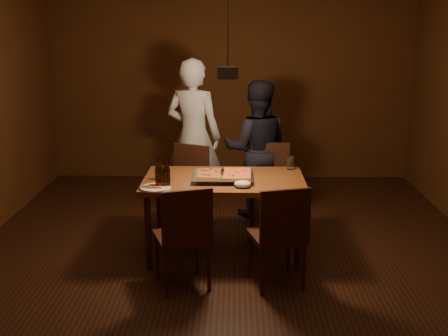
{
  "coord_description": "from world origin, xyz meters",
  "views": [
    {
      "loc": [
        0.07,
        -4.82,
        2.17
      ],
      "look_at": [
        -0.04,
        0.23,
        0.85
      ],
      "focal_mm": 45.0,
      "sensor_mm": 36.0,
      "label": 1
    }
  ],
  "objects_px": {
    "chair_far_left": "(187,179)",
    "diner_dark": "(256,149)",
    "pizza_tray": "(223,177)",
    "dining_table": "(224,186)",
    "pendant_lamp": "(228,71)",
    "beer_bottle_a": "(159,173)",
    "chair_near_left": "(184,229)",
    "diner_white": "(194,136)",
    "beer_bottle_b": "(167,174)",
    "chair_far_right": "(270,177)",
    "plate_slice": "(155,188)",
    "chair_near_right": "(280,228)"
  },
  "relations": [
    {
      "from": "chair_near_left",
      "to": "plate_slice",
      "type": "bearing_deg",
      "value": 104.69
    },
    {
      "from": "chair_far_left",
      "to": "pendant_lamp",
      "type": "distance_m",
      "value": 1.61
    },
    {
      "from": "pizza_tray",
      "to": "beer_bottle_a",
      "type": "height_order",
      "value": "beer_bottle_a"
    },
    {
      "from": "diner_dark",
      "to": "pizza_tray",
      "type": "bearing_deg",
      "value": 74.95
    },
    {
      "from": "dining_table",
      "to": "plate_slice",
      "type": "relative_size",
      "value": 5.61
    },
    {
      "from": "pendant_lamp",
      "to": "pizza_tray",
      "type": "bearing_deg",
      "value": 103.98
    },
    {
      "from": "beer_bottle_b",
      "to": "pizza_tray",
      "type": "bearing_deg",
      "value": 27.55
    },
    {
      "from": "pizza_tray",
      "to": "diner_dark",
      "type": "height_order",
      "value": "diner_dark"
    },
    {
      "from": "dining_table",
      "to": "plate_slice",
      "type": "distance_m",
      "value": 0.7
    },
    {
      "from": "chair_far_right",
      "to": "pendant_lamp",
      "type": "bearing_deg",
      "value": 72.59
    },
    {
      "from": "chair_near_left",
      "to": "chair_near_right",
      "type": "distance_m",
      "value": 0.79
    },
    {
      "from": "chair_far_right",
      "to": "diner_white",
      "type": "relative_size",
      "value": 0.27
    },
    {
      "from": "beer_bottle_b",
      "to": "pendant_lamp",
      "type": "xyz_separation_m",
      "value": [
        0.54,
        0.07,
        0.89
      ]
    },
    {
      "from": "pizza_tray",
      "to": "diner_white",
      "type": "height_order",
      "value": "diner_white"
    },
    {
      "from": "chair_far_left",
      "to": "pizza_tray",
      "type": "distance_m",
      "value": 0.89
    },
    {
      "from": "chair_far_right",
      "to": "diner_dark",
      "type": "height_order",
      "value": "diner_dark"
    },
    {
      "from": "chair_near_right",
      "to": "diner_dark",
      "type": "height_order",
      "value": "diner_dark"
    },
    {
      "from": "beer_bottle_a",
      "to": "diner_dark",
      "type": "distance_m",
      "value": 1.71
    },
    {
      "from": "pizza_tray",
      "to": "plate_slice",
      "type": "bearing_deg",
      "value": -150.84
    },
    {
      "from": "chair_far_left",
      "to": "diner_dark",
      "type": "distance_m",
      "value": 0.89
    },
    {
      "from": "diner_dark",
      "to": "dining_table",
      "type": "bearing_deg",
      "value": 74.84
    },
    {
      "from": "diner_dark",
      "to": "beer_bottle_a",
      "type": "bearing_deg",
      "value": 59.75
    },
    {
      "from": "plate_slice",
      "to": "diner_dark",
      "type": "relative_size",
      "value": 0.17
    },
    {
      "from": "chair_near_left",
      "to": "chair_far_right",
      "type": "bearing_deg",
      "value": 43.89
    },
    {
      "from": "chair_near_left",
      "to": "beer_bottle_b",
      "type": "relative_size",
      "value": 2.25
    },
    {
      "from": "pizza_tray",
      "to": "pendant_lamp",
      "type": "distance_m",
      "value": 1.01
    },
    {
      "from": "diner_dark",
      "to": "pendant_lamp",
      "type": "height_order",
      "value": "pendant_lamp"
    },
    {
      "from": "chair_far_right",
      "to": "chair_near_right",
      "type": "height_order",
      "value": "same"
    },
    {
      "from": "pizza_tray",
      "to": "beer_bottle_b",
      "type": "relative_size",
      "value": 2.3
    },
    {
      "from": "chair_near_right",
      "to": "beer_bottle_a",
      "type": "bearing_deg",
      "value": 143.25
    },
    {
      "from": "chair_near_left",
      "to": "diner_white",
      "type": "bearing_deg",
      "value": 72.08
    },
    {
      "from": "chair_near_left",
      "to": "diner_white",
      "type": "relative_size",
      "value": 0.3
    },
    {
      "from": "chair_near_left",
      "to": "diner_dark",
      "type": "distance_m",
      "value": 2.02
    },
    {
      "from": "dining_table",
      "to": "chair_far_right",
      "type": "xyz_separation_m",
      "value": [
        0.48,
        0.83,
        -0.14
      ]
    },
    {
      "from": "chair_near_left",
      "to": "chair_near_right",
      "type": "bearing_deg",
      "value": -16.9
    },
    {
      "from": "diner_white",
      "to": "chair_far_left",
      "type": "bearing_deg",
      "value": 104.6
    },
    {
      "from": "chair_far_left",
      "to": "chair_near_right",
      "type": "xyz_separation_m",
      "value": [
        0.89,
        -1.45,
        0.0
      ]
    },
    {
      "from": "chair_far_right",
      "to": "diner_dark",
      "type": "xyz_separation_m",
      "value": [
        -0.14,
        0.3,
        0.24
      ]
    },
    {
      "from": "dining_table",
      "to": "beer_bottle_a",
      "type": "bearing_deg",
      "value": -150.23
    },
    {
      "from": "pendant_lamp",
      "to": "dining_table",
      "type": "bearing_deg",
      "value": 99.32
    },
    {
      "from": "chair_far_left",
      "to": "chair_far_right",
      "type": "distance_m",
      "value": 0.9
    },
    {
      "from": "pizza_tray",
      "to": "diner_dark",
      "type": "distance_m",
      "value": 1.22
    },
    {
      "from": "chair_far_left",
      "to": "diner_white",
      "type": "distance_m",
      "value": 0.66
    },
    {
      "from": "chair_far_left",
      "to": "diner_dark",
      "type": "height_order",
      "value": "diner_dark"
    },
    {
      "from": "chair_far_left",
      "to": "beer_bottle_b",
      "type": "height_order",
      "value": "beer_bottle_b"
    },
    {
      "from": "chair_near_right",
      "to": "plate_slice",
      "type": "xyz_separation_m",
      "value": [
        -1.07,
        0.38,
        0.22
      ]
    },
    {
      "from": "chair_far_right",
      "to": "chair_near_left",
      "type": "height_order",
      "value": "same"
    },
    {
      "from": "dining_table",
      "to": "pendant_lamp",
      "type": "xyz_separation_m",
      "value": [
        0.04,
        -0.23,
        1.08
      ]
    },
    {
      "from": "chair_far_right",
      "to": "diner_white",
      "type": "xyz_separation_m",
      "value": [
        -0.86,
        0.44,
        0.36
      ]
    },
    {
      "from": "diner_white",
      "to": "diner_dark",
      "type": "height_order",
      "value": "diner_white"
    }
  ]
}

